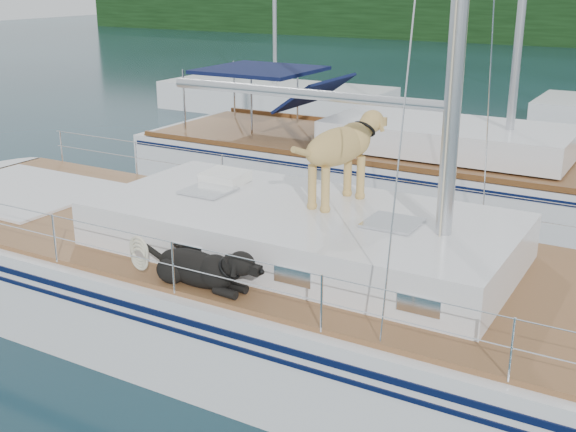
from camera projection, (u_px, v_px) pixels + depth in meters
The scene contains 4 objects.
ground at pixel (249, 326), 9.78m from camera, with size 120.00×120.00×0.00m, color black.
main_sailboat at pixel (254, 281), 9.51m from camera, with size 12.00×3.80×14.01m.
neighbor_sailboat at pixel (395, 170), 15.16m from camera, with size 11.00×3.50×13.30m.
bg_boat_west at pixel (275, 99), 24.92m from camera, with size 8.00×3.00×11.65m.
Camera 1 is at (4.87, -7.35, 4.52)m, focal length 45.00 mm.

